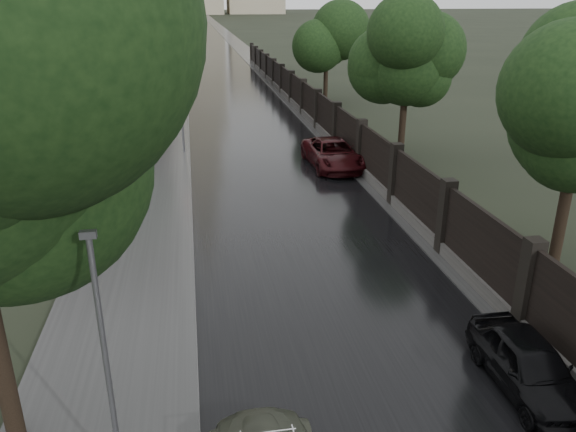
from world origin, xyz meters
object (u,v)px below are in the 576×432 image
Objects in this scene: tree_right_c at (327,41)px; tree_right_b at (407,67)px; lamp_post at (107,366)px; car_right_far at (333,154)px; tree_left_far at (117,52)px; traffic_light at (182,112)px; car_right_near at (529,365)px.

tree_right_b is at bearing -90.00° from tree_right_c.
lamp_post is 21.48m from car_right_far.
lamp_post reaches higher than car_right_far.
tree_right_b is 5.97m from car_right_far.
tree_left_far reaches higher than tree_right_b.
tree_right_c is (0.00, 18.00, 0.00)m from tree_right_b.
tree_left_far is 1.85× the size of traffic_light.
tree_left_far reaches higher than tree_right_c.
tree_right_c is at bearing 32.83° from tree_left_far.
tree_left_far is at bearing 126.47° from traffic_light.
tree_right_c is 1.87× the size of car_right_near.
lamp_post is 23.52m from traffic_light.
car_right_far is (7.70, -3.99, -1.67)m from traffic_light.
lamp_post is at bearing -92.68° from traffic_light.
lamp_post is (2.60, -28.50, -2.57)m from tree_left_far.
tree_left_far is 1.97× the size of car_right_near.
car_right_far is (-4.10, -19.00, -4.22)m from tree_right_c.
tree_left_far is 1.05× the size of tree_right_b.
traffic_light is (1.10, 23.49, -0.27)m from lamp_post.
traffic_light is (-11.80, -15.01, -2.55)m from tree_right_c.
tree_left_far reaches higher than car_right_far.
traffic_light is 23.54m from car_right_near.
tree_right_b is (15.50, -8.00, -0.29)m from tree_left_far.
tree_right_c reaches higher than car_right_far.
tree_right_b is 1.00× the size of tree_right_c.
tree_right_c is 1.34× the size of car_right_far.
tree_right_b is 24.33m from lamp_post.
tree_right_b is 1.75× the size of traffic_light.
tree_left_far is at bearing 139.47° from car_right_far.
tree_right_c reaches higher than traffic_light.
tree_right_b is 18.00m from tree_right_c.
tree_right_b is 1.34× the size of car_right_far.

